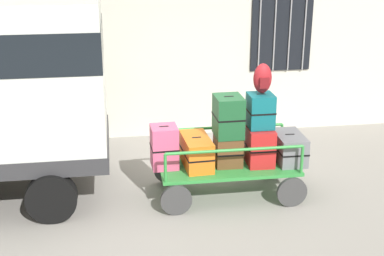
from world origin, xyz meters
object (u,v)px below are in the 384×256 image
at_px(suitcase_midright_middle, 260,111).
at_px(backpack, 263,79).
at_px(suitcase_midleft_bottom, 196,152).
at_px(suitcase_right_bottom, 289,148).
at_px(suitcase_midright_bottom, 258,144).
at_px(suitcase_left_bottom, 164,147).
at_px(suitcase_center_middle, 228,116).
at_px(suitcase_center_bottom, 228,150).
at_px(luggage_cart, 227,170).

distance_m(suitcase_midright_middle, backpack, 0.48).
relative_size(suitcase_midleft_bottom, suitcase_right_bottom, 1.13).
relative_size(suitcase_midleft_bottom, suitcase_midright_bottom, 1.17).
distance_m(suitcase_left_bottom, suitcase_midright_bottom, 1.42).
height_order(suitcase_left_bottom, suitcase_center_middle, suitcase_center_middle).
distance_m(suitcase_center_bottom, suitcase_midright_bottom, 0.48).
bearing_deg(luggage_cart, suitcase_midright_middle, -1.70).
distance_m(luggage_cart, suitcase_right_bottom, 1.00).
height_order(suitcase_left_bottom, backpack, backpack).
bearing_deg(backpack, suitcase_midright_bottom, 165.51).
relative_size(suitcase_center_bottom, backpack, 1.02).
relative_size(suitcase_right_bottom, backpack, 1.62).
relative_size(luggage_cart, suitcase_center_bottom, 4.78).
bearing_deg(suitcase_midleft_bottom, suitcase_midright_bottom, 0.95).
bearing_deg(suitcase_center_bottom, suitcase_midleft_bottom, 177.50).
xyz_separation_m(suitcase_midleft_bottom, suitcase_midright_middle, (0.95, -0.02, 0.60)).
relative_size(suitcase_left_bottom, suitcase_center_middle, 1.05).
bearing_deg(suitcase_left_bottom, luggage_cart, -1.94).
xyz_separation_m(suitcase_left_bottom, suitcase_midright_middle, (1.42, -0.05, 0.50)).
bearing_deg(suitcase_center_middle, suitcase_left_bottom, 178.69).
xyz_separation_m(suitcase_center_bottom, backpack, (0.49, 0.03, 1.07)).
bearing_deg(suitcase_center_middle, suitcase_center_bottom, -90.00).
height_order(luggage_cart, suitcase_midright_bottom, suitcase_midright_bottom).
height_order(suitcase_left_bottom, suitcase_center_bottom, suitcase_left_bottom).
bearing_deg(suitcase_right_bottom, luggage_cart, 178.87).
bearing_deg(luggage_cart, suitcase_right_bottom, -1.13).
xyz_separation_m(luggage_cart, suitcase_midright_bottom, (0.47, 0.02, 0.38)).
height_order(suitcase_midright_bottom, suitcase_right_bottom, suitcase_midright_bottom).
relative_size(suitcase_midright_bottom, suitcase_right_bottom, 0.96).
relative_size(suitcase_center_middle, suitcase_midright_bottom, 0.89).
distance_m(luggage_cart, suitcase_left_bottom, 1.04).
bearing_deg(backpack, suitcase_right_bottom, -4.63).
bearing_deg(suitcase_center_middle, suitcase_right_bottom, -1.75).
bearing_deg(luggage_cart, suitcase_left_bottom, 178.06).
distance_m(suitcase_right_bottom, backpack, 1.18).
bearing_deg(luggage_cart, suitcase_center_bottom, -90.00).
bearing_deg(suitcase_right_bottom, suitcase_center_middle, 178.25).
bearing_deg(suitcase_right_bottom, suitcase_left_bottom, 178.47).
relative_size(suitcase_midleft_bottom, suitcase_center_bottom, 1.79).
bearing_deg(suitcase_midright_middle, suitcase_midleft_bottom, 178.69).
xyz_separation_m(luggage_cart, suitcase_left_bottom, (-0.95, 0.03, 0.42)).
height_order(luggage_cart, backpack, backpack).
bearing_deg(suitcase_midright_middle, suitcase_center_middle, 177.05).
xyz_separation_m(suitcase_left_bottom, suitcase_center_middle, (0.95, -0.02, 0.43)).
bearing_deg(suitcase_right_bottom, backpack, 175.37).
bearing_deg(luggage_cart, suitcase_midleft_bottom, 179.08).
xyz_separation_m(suitcase_center_middle, suitcase_midright_bottom, (0.47, 0.01, -0.47)).
distance_m(suitcase_left_bottom, suitcase_midright_middle, 1.51).
bearing_deg(suitcase_center_bottom, suitcase_midright_middle, -0.11).
relative_size(suitcase_midleft_bottom, suitcase_midright_middle, 1.58).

